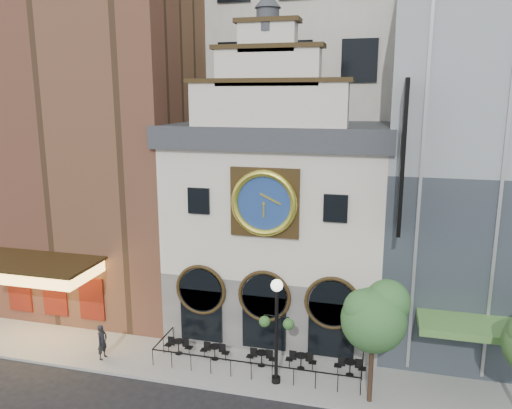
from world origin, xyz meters
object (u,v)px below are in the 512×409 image
at_px(bistro_1, 215,351).
at_px(lamppost, 277,320).
at_px(bistro_3, 301,360).
at_px(pedestrian, 102,342).
at_px(tree_left, 375,315).
at_px(bistro_2, 261,357).
at_px(bistro_0, 179,346).
at_px(bistro_4, 350,367).

distance_m(bistro_1, lamppost, 4.79).
xyz_separation_m(bistro_3, pedestrian, (-10.41, -1.63, 0.49)).
bearing_deg(lamppost, tree_left, -4.85).
bearing_deg(bistro_1, bistro_2, -0.20).
height_order(bistro_0, bistro_3, same).
relative_size(bistro_2, tree_left, 0.27).
height_order(bistro_1, bistro_3, same).
bearing_deg(bistro_4, bistro_2, -177.01).
bearing_deg(pedestrian, bistro_3, -75.80).
bearing_deg(lamppost, bistro_0, 166.25).
bearing_deg(pedestrian, bistro_1, -71.06).
distance_m(bistro_4, lamppost, 4.73).
relative_size(bistro_4, pedestrian, 0.83).
bearing_deg(bistro_2, tree_left, -16.80).
xyz_separation_m(pedestrian, tree_left, (13.97, -0.29, 3.30)).
bearing_deg(lamppost, bistro_3, 57.74).
bearing_deg(tree_left, bistro_1, 168.24).
relative_size(bistro_0, bistro_2, 1.00).
distance_m(bistro_4, tree_left, 4.39).
xyz_separation_m(bistro_0, bistro_2, (4.66, -0.06, 0.00)).
bearing_deg(bistro_0, lamppost, -13.58).
xyz_separation_m(bistro_1, pedestrian, (-5.82, -1.41, 0.49)).
xyz_separation_m(bistro_0, bistro_3, (6.68, 0.16, 0.00)).
distance_m(bistro_0, bistro_3, 6.69).
distance_m(bistro_3, tree_left, 5.54).
bearing_deg(bistro_0, pedestrian, -158.58).
bearing_deg(bistro_1, lamppost, -20.12).
relative_size(bistro_1, tree_left, 0.27).
bearing_deg(bistro_2, bistro_0, 179.25).
xyz_separation_m(bistro_3, tree_left, (3.57, -1.91, 3.79)).
height_order(bistro_2, lamppost, lamppost).
relative_size(bistro_0, lamppost, 0.30).
relative_size(bistro_0, tree_left, 0.27).
distance_m(bistro_2, lamppost, 3.30).
bearing_deg(lamppost, pedestrian, -179.68).
height_order(bistro_0, bistro_1, same).
bearing_deg(lamppost, bistro_2, 128.64).
distance_m(bistro_0, tree_left, 11.07).
distance_m(bistro_0, bistro_2, 4.66).
bearing_deg(lamppost, bistro_1, 159.70).
distance_m(bistro_2, pedestrian, 8.51).
height_order(bistro_2, pedestrian, pedestrian).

